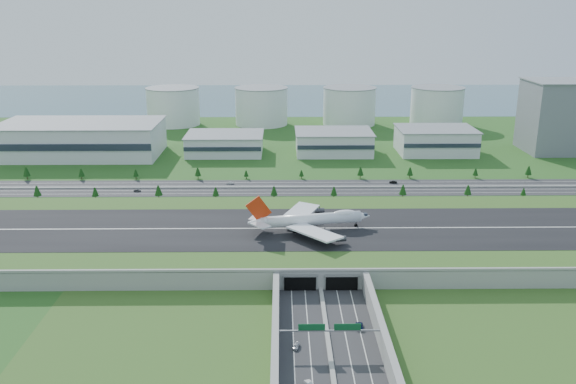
{
  "coord_description": "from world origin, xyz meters",
  "views": [
    {
      "loc": [
        -16.0,
        -276.12,
        111.95
      ],
      "look_at": [
        -12.44,
        35.0,
        15.79
      ],
      "focal_mm": 38.0,
      "sensor_mm": 36.0,
      "label": 1
    }
  ],
  "objects_px": {
    "fuel_tank_a": "(173,107)",
    "car_4": "(137,190)",
    "office_tower": "(556,117)",
    "car_2": "(359,326)",
    "car_7": "(230,183)",
    "car_0": "(296,346)",
    "boeing_747": "(310,219)",
    "car_5": "(393,182)"
  },
  "relations": [
    {
      "from": "car_4",
      "to": "office_tower",
      "type": "bearing_deg",
      "value": -67.46
    },
    {
      "from": "car_2",
      "to": "car_4",
      "type": "bearing_deg",
      "value": -52.05
    },
    {
      "from": "car_0",
      "to": "car_5",
      "type": "relative_size",
      "value": 0.9
    },
    {
      "from": "car_7",
      "to": "car_0",
      "type": "bearing_deg",
      "value": 19.25
    },
    {
      "from": "car_2",
      "to": "boeing_747",
      "type": "bearing_deg",
      "value": -76.72
    },
    {
      "from": "office_tower",
      "to": "boeing_747",
      "type": "relative_size",
      "value": 0.91
    },
    {
      "from": "fuel_tank_a",
      "to": "car_4",
      "type": "xyz_separation_m",
      "value": [
        14.06,
        -222.23,
        -16.61
      ]
    },
    {
      "from": "car_2",
      "to": "office_tower",
      "type": "bearing_deg",
      "value": -121.35
    },
    {
      "from": "office_tower",
      "to": "car_0",
      "type": "xyz_separation_m",
      "value": [
        -211.09,
        -289.02,
        -26.61
      ]
    },
    {
      "from": "boeing_747",
      "to": "car_4",
      "type": "relative_size",
      "value": 13.49
    },
    {
      "from": "office_tower",
      "to": "car_5",
      "type": "bearing_deg",
      "value": -147.63
    },
    {
      "from": "car_0",
      "to": "fuel_tank_a",
      "type": "bearing_deg",
      "value": 120.68
    },
    {
      "from": "car_7",
      "to": "car_2",
      "type": "bearing_deg",
      "value": 26.72
    },
    {
      "from": "car_4",
      "to": "fuel_tank_a",
      "type": "bearing_deg",
      "value": 6.85
    },
    {
      "from": "office_tower",
      "to": "fuel_tank_a",
      "type": "distance_m",
      "value": 340.18
    },
    {
      "from": "fuel_tank_a",
      "to": "boeing_747",
      "type": "distance_m",
      "value": 333.43
    },
    {
      "from": "fuel_tank_a",
      "to": "office_tower",
      "type": "bearing_deg",
      "value": -19.77
    },
    {
      "from": "boeing_747",
      "to": "car_5",
      "type": "distance_m",
      "value": 122.37
    },
    {
      "from": "car_0",
      "to": "car_2",
      "type": "height_order",
      "value": "car_2"
    },
    {
      "from": "fuel_tank_a",
      "to": "car_7",
      "type": "bearing_deg",
      "value": -71.16
    },
    {
      "from": "car_2",
      "to": "car_5",
      "type": "distance_m",
      "value": 190.41
    },
    {
      "from": "car_4",
      "to": "car_7",
      "type": "distance_m",
      "value": 58.53
    },
    {
      "from": "boeing_747",
      "to": "car_2",
      "type": "distance_m",
      "value": 80.99
    },
    {
      "from": "office_tower",
      "to": "car_0",
      "type": "height_order",
      "value": "office_tower"
    },
    {
      "from": "car_0",
      "to": "car_2",
      "type": "relative_size",
      "value": 0.8
    },
    {
      "from": "car_5",
      "to": "office_tower",
      "type": "bearing_deg",
      "value": 131.21
    },
    {
      "from": "car_0",
      "to": "car_4",
      "type": "height_order",
      "value": "car_0"
    },
    {
      "from": "office_tower",
      "to": "boeing_747",
      "type": "xyz_separation_m",
      "value": [
        -202.3,
        -196.94,
        -14.11
      ]
    },
    {
      "from": "car_4",
      "to": "car_5",
      "type": "height_order",
      "value": "car_5"
    },
    {
      "from": "car_5",
      "to": "car_2",
      "type": "bearing_deg",
      "value": -4.81
    },
    {
      "from": "office_tower",
      "to": "car_7",
      "type": "relative_size",
      "value": 10.8
    },
    {
      "from": "boeing_747",
      "to": "car_5",
      "type": "bearing_deg",
      "value": 50.47
    },
    {
      "from": "car_5",
      "to": "car_7",
      "type": "bearing_deg",
      "value": -80.83
    },
    {
      "from": "fuel_tank_a",
      "to": "car_2",
      "type": "height_order",
      "value": "fuel_tank_a"
    },
    {
      "from": "car_5",
      "to": "car_0",
      "type": "bearing_deg",
      "value": -10.1
    },
    {
      "from": "car_0",
      "to": "car_7",
      "type": "bearing_deg",
      "value": 116.62
    },
    {
      "from": "car_0",
      "to": "car_5",
      "type": "xyz_separation_m",
      "value": [
        68.1,
        198.38,
        0.05
      ]
    },
    {
      "from": "car_7",
      "to": "car_4",
      "type": "bearing_deg",
      "value": -65.92
    },
    {
      "from": "office_tower",
      "to": "car_5",
      "type": "relative_size",
      "value": 11.04
    },
    {
      "from": "fuel_tank_a",
      "to": "car_0",
      "type": "xyz_separation_m",
      "value": [
        108.91,
        -404.02,
        -16.61
      ]
    },
    {
      "from": "car_2",
      "to": "car_4",
      "type": "height_order",
      "value": "car_2"
    },
    {
      "from": "car_0",
      "to": "car_4",
      "type": "relative_size",
      "value": 1.0
    }
  ]
}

